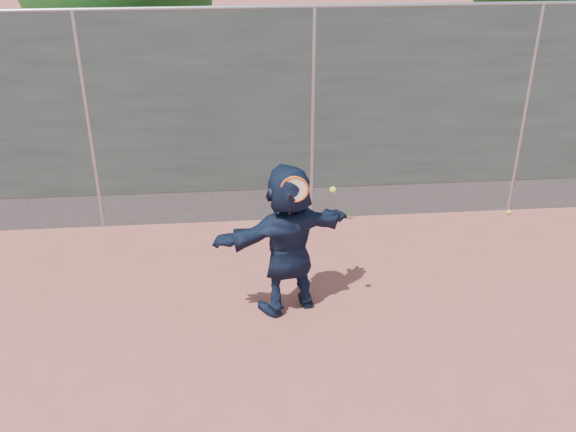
{
  "coord_description": "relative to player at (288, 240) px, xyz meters",
  "views": [
    {
      "loc": [
        -1.08,
        -4.85,
        4.31
      ],
      "look_at": [
        -0.54,
        1.28,
        1.17
      ],
      "focal_mm": 40.0,
      "sensor_mm": 36.0,
      "label": 1
    }
  ],
  "objects": [
    {
      "name": "ground",
      "position": [
        0.54,
        -1.28,
        -0.88
      ],
      "size": [
        80.0,
        80.0,
        0.0
      ],
      "primitive_type": "plane",
      "color": "#9E4C42",
      "rests_on": "ground"
    },
    {
      "name": "player",
      "position": [
        0.0,
        0.0,
        0.0
      ],
      "size": [
        1.71,
        1.06,
        1.76
      ],
      "primitive_type": "imported",
      "rotation": [
        0.0,
        0.0,
        3.5
      ],
      "color": "#121C34",
      "rests_on": "ground"
    },
    {
      "name": "ball_ground",
      "position": [
        3.49,
        2.07,
        -0.85
      ],
      "size": [
        0.07,
        0.07,
        0.07
      ],
      "primitive_type": "sphere",
      "color": "#D0E633",
      "rests_on": "ground"
    },
    {
      "name": "fence",
      "position": [
        0.54,
        2.22,
        0.7
      ],
      "size": [
        20.0,
        0.06,
        3.03
      ],
      "color": "#38423D",
      "rests_on": "ground"
    },
    {
      "name": "swing_action",
      "position": [
        0.09,
        -0.19,
        0.68
      ],
      "size": [
        0.58,
        0.13,
        0.51
      ],
      "color": "#DC4914",
      "rests_on": "ground"
    },
    {
      "name": "weed_clump",
      "position": [
        0.83,
        2.1,
        -0.75
      ],
      "size": [
        0.68,
        0.07,
        0.3
      ],
      "color": "#387226",
      "rests_on": "ground"
    }
  ]
}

